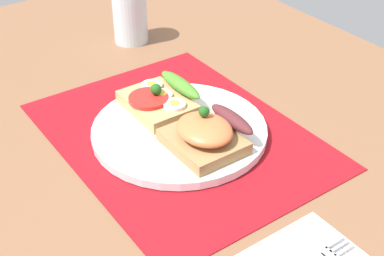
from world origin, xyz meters
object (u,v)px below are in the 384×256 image
plate (179,130)px  drinking_glass (130,15)px  sandwich_egg_tomato (160,100)px  sandwich_salmon (207,133)px

plate → drinking_glass: bearing=161.9°
plate → drinking_glass: size_ratio=2.44×
sandwich_egg_tomato → drinking_glass: bearing=159.0°
sandwich_salmon → drinking_glass: bearing=165.5°
plate → sandwich_egg_tomato: sandwich_egg_tomato is taller
drinking_glass → sandwich_salmon: bearing=-14.5°
sandwich_salmon → drinking_glass: drinking_glass is taller
plate → sandwich_salmon: bearing=5.7°
drinking_glass → plate: bearing=-18.1°
plate → sandwich_egg_tomato: 5.95cm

